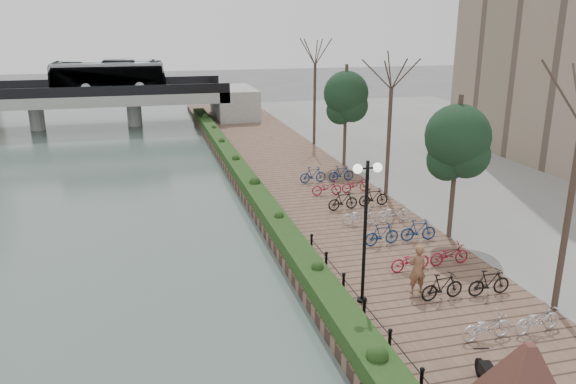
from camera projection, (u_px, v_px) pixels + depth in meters
name	position (u px, v px, depth m)	size (l,w,h in m)	color
promenade	(312.00, 195.00, 32.77)	(8.00, 75.00, 0.50)	brown
inland_pavement	(546.00, 177.00, 36.63)	(24.00, 75.00, 0.50)	slate
hedge	(246.00, 179.00, 34.10)	(1.10, 56.00, 0.60)	#143212
chain_fence	(376.00, 325.00, 17.62)	(0.10, 14.10, 0.70)	black
lamppost	(366.00, 203.00, 18.79)	(1.02, 0.32, 5.11)	black
motorcycle	(489.00, 375.00, 14.98)	(0.45, 1.43, 0.89)	black
pedestrian	(417.00, 269.00, 20.21)	(0.68, 0.45, 1.87)	brown
bicycle_parking	(390.00, 224.00, 25.99)	(2.40, 19.89, 1.00)	silver
street_trees	(416.00, 152.00, 28.27)	(3.20, 37.12, 6.80)	#32271D
bridge	(50.00, 94.00, 53.07)	(36.00, 10.77, 6.50)	gray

